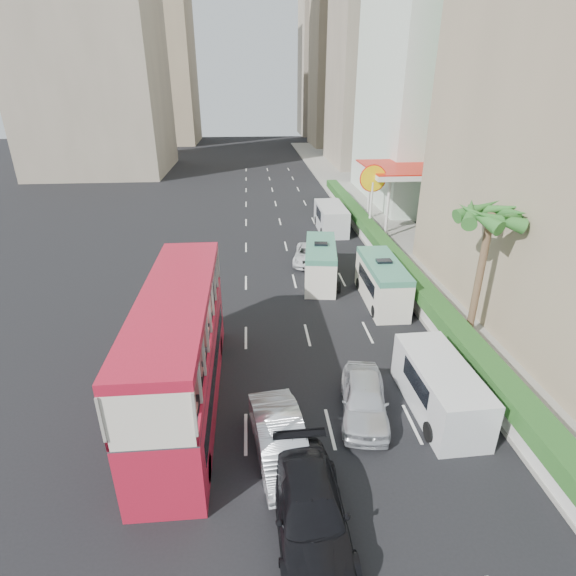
{
  "coord_description": "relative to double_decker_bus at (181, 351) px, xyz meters",
  "views": [
    {
      "loc": [
        -3.12,
        -15.09,
        11.99
      ],
      "look_at": [
        -1.5,
        4.0,
        3.2
      ],
      "focal_mm": 28.0,
      "sensor_mm": 36.0,
      "label": 1
    }
  ],
  "objects": [
    {
      "name": "car_black",
      "position": [
        4.29,
        -6.07,
        -2.53
      ],
      "size": [
        2.24,
        5.22,
        1.5
      ],
      "primitive_type": "imported",
      "rotation": [
        0.0,
        0.0,
        0.03
      ],
      "color": "black",
      "rests_on": "ground"
    },
    {
      "name": "ground_plane",
      "position": [
        6.0,
        0.0,
        -2.53
      ],
      "size": [
        200.0,
        200.0,
        0.0
      ],
      "primitive_type": "plane",
      "color": "black",
      "rests_on": "ground"
    },
    {
      "name": "minibus_far",
      "position": [
        10.45,
        8.52,
        -1.26
      ],
      "size": [
        1.97,
        5.75,
        2.54
      ],
      "primitive_type": "cube",
      "rotation": [
        0.0,
        0.0,
        -0.01
      ],
      "color": "silver",
      "rests_on": "ground"
    },
    {
      "name": "shell_station",
      "position": [
        16.0,
        23.0,
        0.22
      ],
      "size": [
        6.5,
        8.0,
        5.5
      ],
      "primitive_type": "cube",
      "color": "silver",
      "rests_on": "ground"
    },
    {
      "name": "kerb_wall",
      "position": [
        12.2,
        14.0,
        -1.85
      ],
      "size": [
        0.3,
        44.0,
        1.0
      ],
      "primitive_type": "cube",
      "color": "silver",
      "rests_on": "sidewalk"
    },
    {
      "name": "car_silver_lane_a",
      "position": [
        3.62,
        -3.18,
        -2.53
      ],
      "size": [
        2.22,
        4.83,
        1.53
      ],
      "primitive_type": "imported",
      "rotation": [
        0.0,
        0.0,
        0.13
      ],
      "color": "silver",
      "rests_on": "ground"
    },
    {
      "name": "sidewalk",
      "position": [
        15.0,
        25.0,
        -2.44
      ],
      "size": [
        6.0,
        120.0,
        0.18
      ],
      "primitive_type": "cube",
      "color": "#99968C",
      "rests_on": "ground"
    },
    {
      "name": "panel_van_far",
      "position": [
        9.91,
        22.91,
        -1.41
      ],
      "size": [
        2.25,
        5.58,
        2.23
      ],
      "primitive_type": "cube",
      "rotation": [
        0.0,
        0.0,
        0.0
      ],
      "color": "silver",
      "rests_on": "ground"
    },
    {
      "name": "palm_tree",
      "position": [
        13.8,
        4.0,
        0.85
      ],
      "size": [
        0.36,
        0.36,
        6.4
      ],
      "primitive_type": "cylinder",
      "color": "brown",
      "rests_on": "sidewalk"
    },
    {
      "name": "panel_van_near",
      "position": [
        10.06,
        -1.22,
        -1.5
      ],
      "size": [
        2.23,
        5.22,
        2.06
      ],
      "primitive_type": "cube",
      "rotation": [
        0.0,
        0.0,
        0.03
      ],
      "color": "silver",
      "rests_on": "ground"
    },
    {
      "name": "double_decker_bus",
      "position": [
        0.0,
        0.0,
        0.0
      ],
      "size": [
        2.5,
        11.0,
        5.06
      ],
      "primitive_type": "cube",
      "color": "#B3162E",
      "rests_on": "ground"
    },
    {
      "name": "tower_left_b",
      "position": [
        -16.0,
        90.0,
        20.47
      ],
      "size": [
        16.0,
        16.0,
        46.0
      ],
      "primitive_type": "cube",
      "color": "tan",
      "rests_on": "ground"
    },
    {
      "name": "car_silver_lane_b",
      "position": [
        7.05,
        -1.27,
        -2.53
      ],
      "size": [
        2.5,
        4.61,
        1.49
      ],
      "primitive_type": "imported",
      "rotation": [
        0.0,
        0.0,
        -0.18
      ],
      "color": "silver",
      "rests_on": "ground"
    },
    {
      "name": "tower_far_a",
      "position": [
        23.0,
        82.0,
        19.47
      ],
      "size": [
        14.0,
        14.0,
        44.0
      ],
      "primitive_type": "cube",
      "color": "tan",
      "rests_on": "ground"
    },
    {
      "name": "tower_far_b",
      "position": [
        23.0,
        104.0,
        17.47
      ],
      "size": [
        14.0,
        14.0,
        40.0
      ],
      "primitive_type": "cube",
      "color": "#A0927E",
      "rests_on": "ground"
    },
    {
      "name": "van_asset",
      "position": [
        6.96,
        15.38,
        -2.53
      ],
      "size": [
        2.81,
        4.6,
        1.19
      ],
      "primitive_type": "imported",
      "rotation": [
        0.0,
        0.0,
        -0.2
      ],
      "color": "silver",
      "rests_on": "ground"
    },
    {
      "name": "hedge",
      "position": [
        12.2,
        14.0,
        -1.0
      ],
      "size": [
        1.1,
        44.0,
        0.7
      ],
      "primitive_type": "cube",
      "color": "#2D6626",
      "rests_on": "kerb_wall"
    },
    {
      "name": "minibus_near",
      "position": [
        7.29,
        11.91,
        -1.27
      ],
      "size": [
        2.68,
        5.89,
        2.52
      ],
      "primitive_type": "cube",
      "rotation": [
        0.0,
        0.0,
        -0.14
      ],
      "color": "silver",
      "rests_on": "ground"
    }
  ]
}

